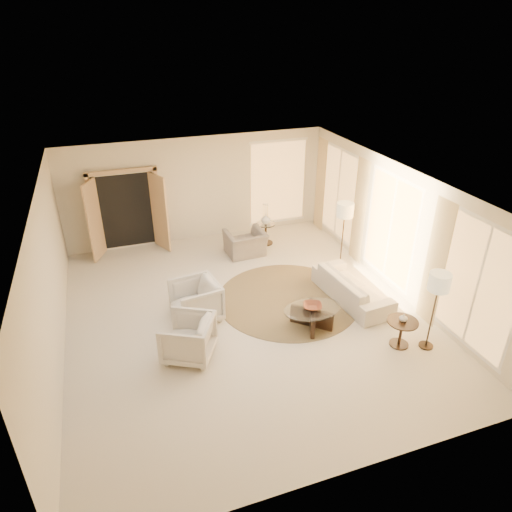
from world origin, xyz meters
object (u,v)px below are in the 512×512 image
object	(u,v)px
armchair_left	(196,299)
bowl	(312,306)
sofa	(352,287)
armchair_right	(188,336)
accent_chair	(245,239)
end_table	(401,329)
side_vase	(266,219)
floor_lamp_far	(439,285)
floor_lamp_near	(345,213)
side_table	(266,231)
coffee_table	(312,315)
end_vase	(403,318)

from	to	relation	value
armchair_left	bowl	world-z (taller)	armchair_left
sofa	armchair_right	bearing A→B (deg)	95.41
armchair_right	bowl	world-z (taller)	armchair_right
accent_chair	end_table	size ratio (longest dim) A/B	1.71
accent_chair	side_vase	xyz separation A→B (m)	(0.72, 0.44, 0.30)
armchair_left	floor_lamp_far	bearing A→B (deg)	51.01
armchair_right	floor_lamp_near	bearing A→B (deg)	145.12
side_vase	end_table	bearing A→B (deg)	-80.08
end_table	side_table	distance (m)	4.99
armchair_left	end_table	bearing A→B (deg)	50.21
side_table	side_vase	bearing A→B (deg)	-90.00
sofa	floor_lamp_near	world-z (taller)	floor_lamp_near
sofa	armchair_left	bearing A→B (deg)	77.76
armchair_right	end_table	world-z (taller)	armchair_right
sofa	accent_chair	xyz separation A→B (m)	(-1.51, 2.79, 0.13)
floor_lamp_far	side_vase	world-z (taller)	floor_lamp_far
end_table	floor_lamp_near	world-z (taller)	floor_lamp_near
armchair_right	floor_lamp_near	size ratio (longest dim) A/B	0.53
floor_lamp_far	bowl	bearing A→B (deg)	144.10
floor_lamp_near	bowl	size ratio (longest dim) A/B	4.48
armchair_left	coffee_table	bearing A→B (deg)	55.64
side_table	side_vase	xyz separation A→B (m)	(0.00, -0.00, 0.37)
floor_lamp_near	coffee_table	bearing A→B (deg)	-130.51
side_table	side_vase	world-z (taller)	side_vase
coffee_table	side_vase	xyz separation A→B (m)	(0.45, 3.84, 0.46)
floor_lamp_far	bowl	size ratio (longest dim) A/B	4.24
end_table	end_vase	size ratio (longest dim) A/B	3.65
bowl	end_vase	bearing A→B (deg)	-39.24
accent_chair	floor_lamp_far	distance (m)	5.18
sofa	floor_lamp_far	world-z (taller)	floor_lamp_far
floor_lamp_near	floor_lamp_far	world-z (taller)	floor_lamp_near
side_table	armchair_left	bearing A→B (deg)	-132.09
armchair_right	sofa	bearing A→B (deg)	128.94
side_vase	end_vase	bearing A→B (deg)	-80.08
armchair_left	end_vase	size ratio (longest dim) A/B	5.82
bowl	accent_chair	bearing A→B (deg)	94.49
accent_chair	side_vase	world-z (taller)	side_vase
armchair_left	accent_chair	xyz separation A→B (m)	(1.82, 2.37, -0.03)
sofa	floor_lamp_near	size ratio (longest dim) A/B	1.25
side_vase	floor_lamp_near	bearing A→B (deg)	-53.63
side_table	floor_lamp_far	world-z (taller)	floor_lamp_far
coffee_table	floor_lamp_near	size ratio (longest dim) A/B	0.84
coffee_table	end_vase	world-z (taller)	end_vase
sofa	armchair_right	xyz separation A→B (m)	(-3.73, -0.70, 0.14)
floor_lamp_far	side_vase	xyz separation A→B (m)	(-1.31, 5.12, -0.61)
armchair_left	floor_lamp_near	bearing A→B (deg)	96.92
side_table	end_vase	size ratio (longest dim) A/B	3.78
side_vase	floor_lamp_far	bearing A→B (deg)	-75.63
bowl	side_vase	xyz separation A→B (m)	(0.45, 3.84, 0.25)
bowl	end_vase	world-z (taller)	end_vase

